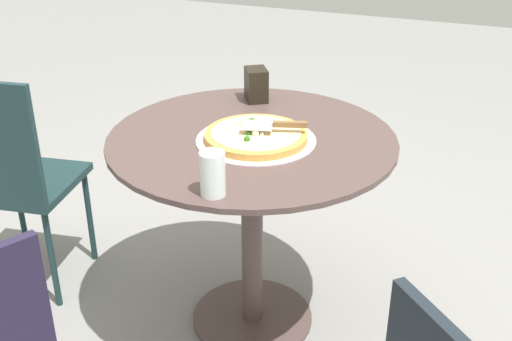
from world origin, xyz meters
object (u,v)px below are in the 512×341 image
(patio_table, at_px, (252,186))
(napkin_dispenser, at_px, (256,85))
(pizza_on_tray, at_px, (256,136))
(pizza_server, at_px, (274,125))
(patio_chair_corner, at_px, (11,172))
(drinking_cup, at_px, (213,174))

(patio_table, height_order, napkin_dispenser, napkin_dispenser)
(pizza_on_tray, xyz_separation_m, pizza_server, (-0.05, -0.02, 0.04))
(pizza_server, bearing_deg, patio_chair_corner, 7.80)
(pizza_on_tray, xyz_separation_m, patio_chair_corner, (0.93, 0.11, -0.24))
(pizza_on_tray, relative_size, napkin_dispenser, 3.19)
(pizza_on_tray, bearing_deg, patio_table, -44.88)
(patio_table, bearing_deg, patio_chair_corner, 8.39)
(drinking_cup, bearing_deg, pizza_on_tray, -86.81)
(patio_table, height_order, pizza_on_tray, pizza_on_tray)
(pizza_on_tray, height_order, patio_chair_corner, patio_chair_corner)
(napkin_dispenser, distance_m, patio_chair_corner, 0.96)
(drinking_cup, bearing_deg, napkin_dispenser, -78.14)
(pizza_on_tray, relative_size, pizza_server, 1.80)
(patio_chair_corner, bearing_deg, pizza_on_tray, -173.19)
(drinking_cup, relative_size, patio_chair_corner, 0.14)
(pizza_on_tray, xyz_separation_m, napkin_dispenser, (0.13, -0.34, 0.05))
(pizza_server, distance_m, patio_chair_corner, 1.03)
(drinking_cup, bearing_deg, patio_table, -83.73)
(patio_table, xyz_separation_m, pizza_server, (-0.08, -0.00, 0.24))
(patio_table, height_order, drinking_cup, drinking_cup)
(patio_chair_corner, bearing_deg, napkin_dispenser, -150.37)
(pizza_server, height_order, drinking_cup, drinking_cup)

